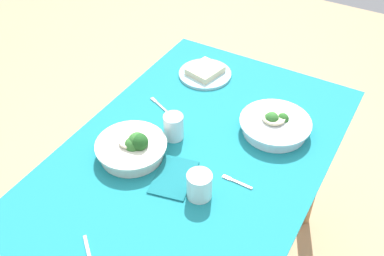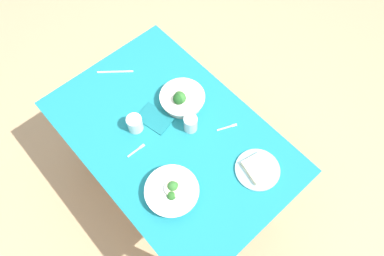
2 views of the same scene
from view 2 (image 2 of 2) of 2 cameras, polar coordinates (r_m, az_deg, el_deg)
name	(u,v)px [view 2 (image 2 of 2)]	position (r m, az deg, el deg)	size (l,w,h in m)	color
ground_plane	(177,186)	(2.58, -2.41, -8.97)	(6.00, 6.00, 0.00)	tan
dining_table	(172,147)	(1.99, -3.09, -2.93)	(1.28, 0.84, 0.77)	#197A84
broccoli_bowl_far	(182,99)	(1.94, -1.59, 4.61)	(0.24, 0.24, 0.10)	silver
broccoli_bowl_near	(172,191)	(1.72, -3.13, -9.84)	(0.25, 0.25, 0.08)	white
bread_side_plate	(258,169)	(1.81, 10.20, -6.33)	(0.22, 0.22, 0.04)	#99C6D1
water_glass_center	(135,124)	(1.87, -8.90, 0.69)	(0.08, 0.08, 0.09)	silver
water_glass_side	(191,124)	(1.85, -0.22, 0.68)	(0.07, 0.07, 0.09)	silver
fork_by_far_bowl	(228,127)	(1.90, 5.62, 0.13)	(0.05, 0.11, 0.00)	#B7B7BC
fork_by_near_bowl	(137,150)	(1.85, -8.58, -3.42)	(0.01, 0.10, 0.00)	#B7B7BC
table_knife_left	(115,72)	(2.12, -11.89, 8.58)	(0.20, 0.01, 0.00)	#B7B7BC
napkin_folded_upper	(155,118)	(1.92, -5.81, 1.52)	(0.18, 0.12, 0.01)	#156870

